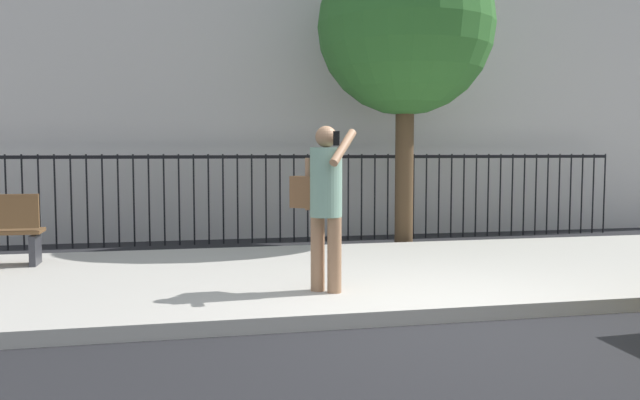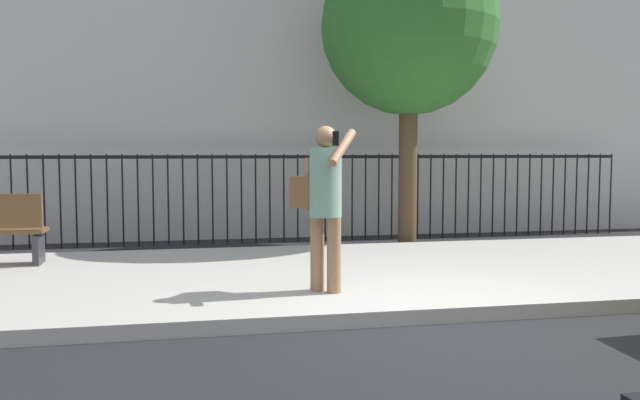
# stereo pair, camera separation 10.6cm
# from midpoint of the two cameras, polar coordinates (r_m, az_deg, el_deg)

# --- Properties ---
(ground_plane) EXTENTS (60.00, 60.00, 0.00)m
(ground_plane) POSITION_cam_midpoint_polar(r_m,az_deg,el_deg) (6.39, 10.87, -10.68)
(ground_plane) COLOR black
(sidewalk) EXTENTS (28.00, 4.40, 0.15)m
(sidewalk) POSITION_cam_midpoint_polar(r_m,az_deg,el_deg) (8.40, 5.16, -6.49)
(sidewalk) COLOR #B2ADA3
(sidewalk) RESTS_ON ground
(iron_fence) EXTENTS (12.03, 0.04, 1.60)m
(iron_fence) POSITION_cam_midpoint_polar(r_m,az_deg,el_deg) (11.86, 0.11, 1.26)
(iron_fence) COLOR black
(iron_fence) RESTS_ON ground
(pedestrian_on_phone) EXTENTS (0.71, 0.67, 1.76)m
(pedestrian_on_phone) POSITION_cam_midpoint_polar(r_m,az_deg,el_deg) (6.86, 0.75, 0.39)
(pedestrian_on_phone) COLOR #936B4C
(pedestrian_on_phone) RESTS_ON sidewalk
(street_tree_near) EXTENTS (2.95, 2.95, 5.21)m
(street_tree_near) POSITION_cam_midpoint_polar(r_m,az_deg,el_deg) (11.29, 8.12, 14.74)
(street_tree_near) COLOR #4C3823
(street_tree_near) RESTS_ON ground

